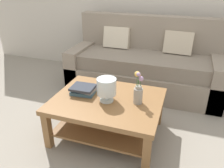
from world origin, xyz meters
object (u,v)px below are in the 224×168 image
object	(u,v)px
coffee_table	(108,109)
glass_hurricane_vase	(107,87)
couch	(145,65)
flower_pitcher	(138,91)
book_stack_main	(83,90)

from	to	relation	value
coffee_table	glass_hurricane_vase	world-z (taller)	glass_hurricane_vase
couch	flower_pitcher	world-z (taller)	couch
coffee_table	book_stack_main	distance (m)	0.33
couch	coffee_table	bearing A→B (deg)	-96.19
couch	book_stack_main	distance (m)	1.32
glass_hurricane_vase	flower_pitcher	world-z (taller)	flower_pitcher
couch	flower_pitcher	distance (m)	1.28
coffee_table	flower_pitcher	bearing A→B (deg)	4.02
coffee_table	glass_hurricane_vase	bearing A→B (deg)	-82.36
couch	glass_hurricane_vase	bearing A→B (deg)	-95.79
coffee_table	flower_pitcher	xyz separation A→B (m)	(0.31, 0.02, 0.25)
coffee_table	flower_pitcher	distance (m)	0.40
book_stack_main	glass_hurricane_vase	world-z (taller)	glass_hurricane_vase
book_stack_main	couch	bearing A→B (deg)	71.20
flower_pitcher	glass_hurricane_vase	bearing A→B (deg)	-168.81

